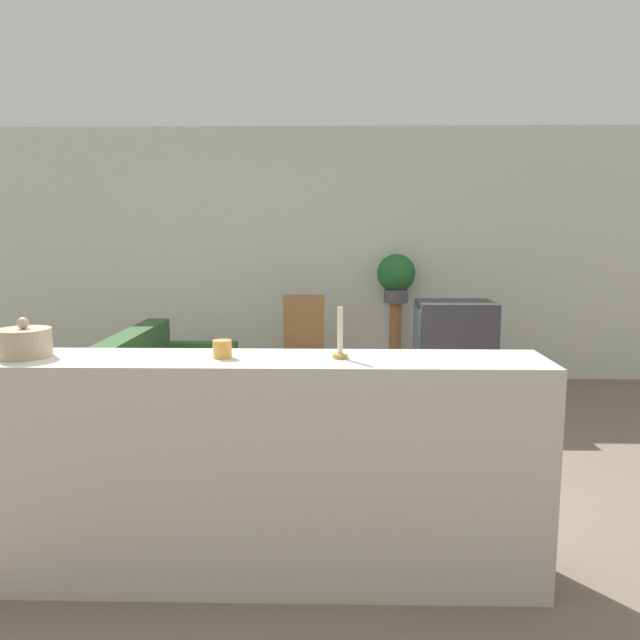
% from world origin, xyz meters
% --- Properties ---
extents(ground_plane, '(14.00, 14.00, 0.00)m').
position_xyz_m(ground_plane, '(0.00, 0.00, 0.00)').
color(ground_plane, '#756656').
extents(wall_back, '(9.00, 0.06, 2.70)m').
position_xyz_m(wall_back, '(0.00, 3.43, 1.35)').
color(wall_back, silver).
rests_on(wall_back, ground_plane).
extents(couch, '(0.84, 1.99, 0.80)m').
position_xyz_m(couch, '(-0.88, 1.42, 0.29)').
color(couch, '#33562D').
rests_on(couch, ground_plane).
extents(tv_stand, '(0.74, 0.55, 0.49)m').
position_xyz_m(tv_stand, '(1.56, 2.18, 0.25)').
color(tv_stand, olive).
rests_on(tv_stand, ground_plane).
extents(television, '(0.68, 0.52, 0.50)m').
position_xyz_m(television, '(1.56, 2.18, 0.74)').
color(television, '#333338').
rests_on(television, tv_stand).
extents(wooden_chair, '(0.44, 0.44, 1.00)m').
position_xyz_m(wooden_chair, '(0.19, 2.52, 0.54)').
color(wooden_chair, olive).
rests_on(wooden_chair, ground_plane).
extents(plant_stand, '(0.13, 0.13, 0.87)m').
position_xyz_m(plant_stand, '(1.13, 3.13, 0.44)').
color(plant_stand, olive).
rests_on(plant_stand, ground_plane).
extents(potted_plant, '(0.40, 0.40, 0.51)m').
position_xyz_m(potted_plant, '(1.13, 3.13, 1.15)').
color(potted_plant, '#4C4C51').
rests_on(potted_plant, plant_stand).
extents(foreground_counter, '(2.88, 0.44, 1.05)m').
position_xyz_m(foreground_counter, '(0.00, -0.59, 0.53)').
color(foreground_counter, beige).
rests_on(foreground_counter, ground_plane).
extents(decorative_bowl, '(0.24, 0.24, 0.18)m').
position_xyz_m(decorative_bowl, '(-0.92, -0.59, 1.12)').
color(decorative_bowl, tan).
rests_on(decorative_bowl, foreground_counter).
extents(candle_jar, '(0.09, 0.09, 0.08)m').
position_xyz_m(candle_jar, '(-0.02, -0.59, 1.09)').
color(candle_jar, gold).
rests_on(candle_jar, foreground_counter).
extents(candlestick, '(0.07, 0.07, 0.23)m').
position_xyz_m(candlestick, '(0.51, -0.59, 1.13)').
color(candlestick, '#B7933D').
rests_on(candlestick, foreground_counter).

